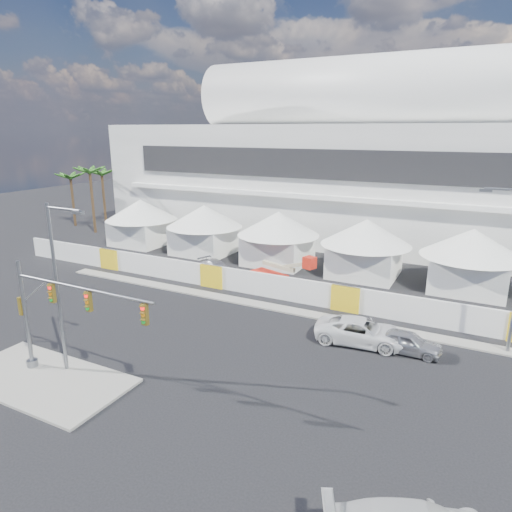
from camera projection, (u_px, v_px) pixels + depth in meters
The scene contains 12 objects.
ground at pixel (163, 381), 25.18m from camera, with size 160.00×160.00×0.00m, color black.
median_island at pixel (42, 379), 25.23m from camera, with size 10.00×5.00×0.15m, color gray.
stadium at pixel (437, 164), 54.38m from camera, with size 80.00×24.80×21.98m.
tent_row at pixel (320, 238), 44.68m from camera, with size 53.40×8.40×5.40m.
hoarding_fence at pixel (346, 299), 34.69m from camera, with size 70.00×0.25×2.00m, color white.
palm_cluster at pixel (102, 178), 63.35m from camera, with size 10.60×10.60×8.55m.
sedan_silver at pixel (407, 342), 28.24m from camera, with size 4.16×1.68×1.42m, color #AFAFB4.
pickup_curb at pixel (361, 331), 29.48m from camera, with size 5.89×2.71×1.64m, color white.
lot_car_c at pixel (216, 267), 43.82m from camera, with size 4.40×1.79×1.28m, color #A5A4A9.
traffic_mast at pixel (52, 315), 24.54m from camera, with size 9.69×0.62×6.37m.
streetlight_median at pixel (59, 278), 24.70m from camera, with size 2.65×0.27×9.58m.
boom_lift at pixel (276, 275), 40.50m from camera, with size 7.03×2.57×3.45m.
Camera 1 is at (14.81, -17.58, 13.42)m, focal length 32.00 mm.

